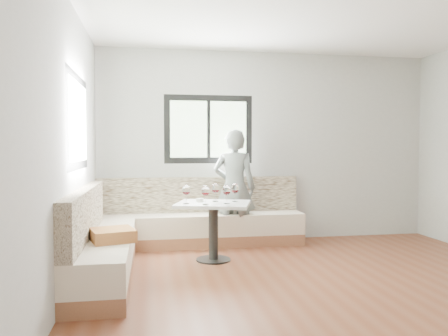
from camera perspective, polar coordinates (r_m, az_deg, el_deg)
The scene contains 10 objects.
room at distance 4.28m, azimuth 13.37°, elevation 3.01°, with size 5.01×5.01×2.81m.
banquette at distance 5.59m, azimuth -7.90°, elevation -8.18°, with size 2.90×2.80×0.95m.
table at distance 5.36m, azimuth -1.40°, elevation -6.43°, with size 1.03×0.90×0.71m.
person at distance 6.15m, azimuth 1.36°, elevation -2.57°, with size 0.60×0.39×1.64m, color slate.
olive_ramekin at distance 5.42m, azimuth -3.17°, elevation -4.21°, with size 0.10×0.10×0.04m.
wine_glass_a at distance 5.22m, azimuth -4.95°, elevation -2.97°, with size 0.10×0.10×0.23m.
wine_glass_b at distance 5.12m, azimuth -2.43°, elevation -3.07°, with size 0.10×0.10×0.23m.
wine_glass_c at distance 5.19m, azimuth 0.35°, elevation -2.98°, with size 0.10×0.10×0.23m.
wine_glass_d at distance 5.42m, azimuth -1.12°, elevation -2.75°, with size 0.10×0.10×0.23m.
wine_glass_e at distance 5.40m, azimuth 1.43°, elevation -2.77°, with size 0.10×0.10×0.23m.
Camera 1 is at (-1.75, -3.86, 1.38)m, focal length 35.00 mm.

